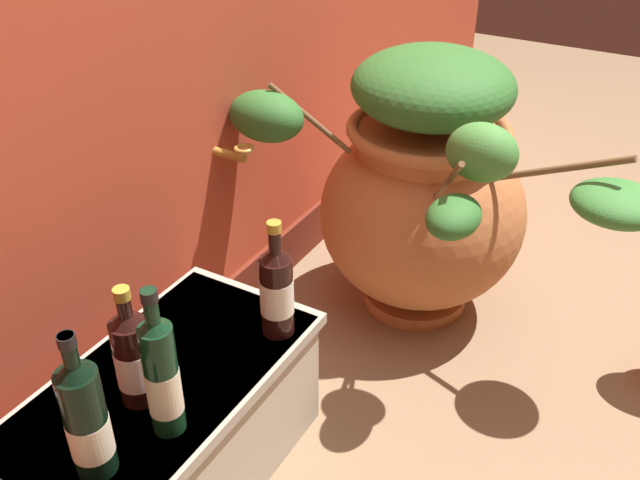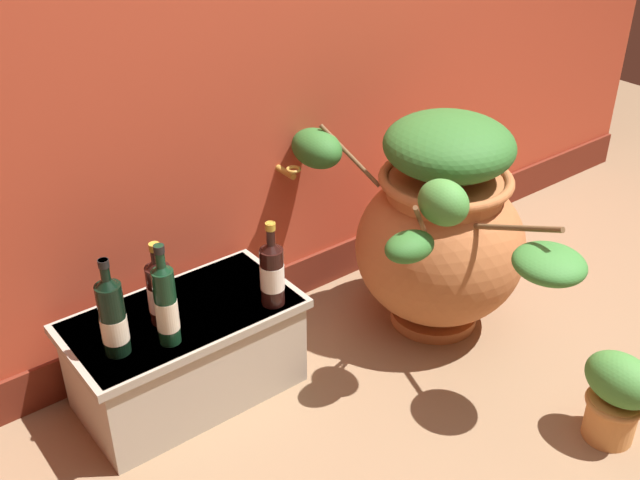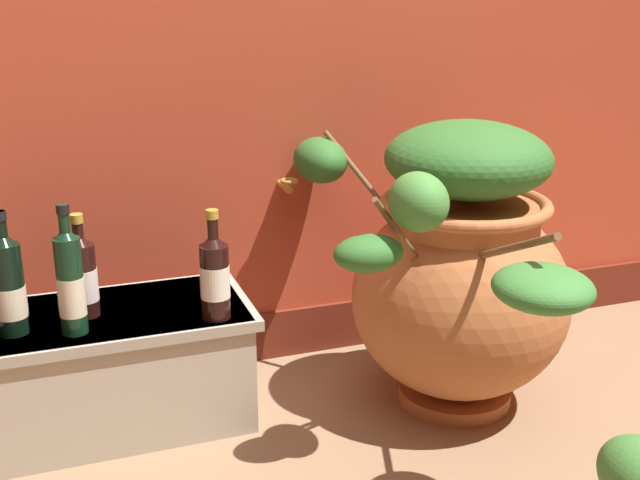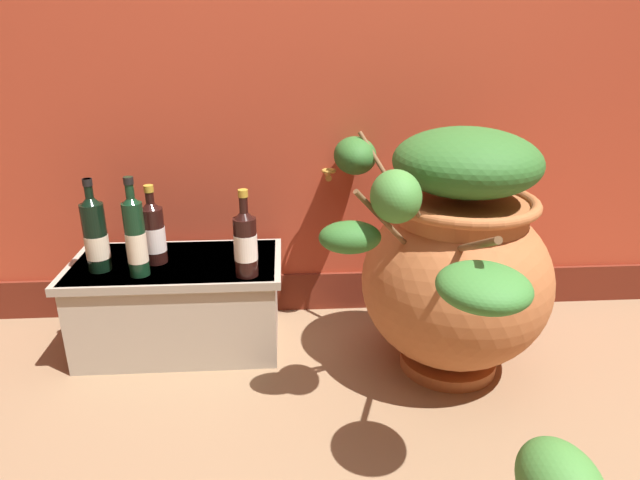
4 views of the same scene
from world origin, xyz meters
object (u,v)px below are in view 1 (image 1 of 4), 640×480
terracotta_urn (424,191)px  wine_bottle_right (133,355)px  wine_bottle_middle (162,374)px  wine_bottle_left (86,417)px  wine_bottle_back (277,288)px

terracotta_urn → wine_bottle_right: (-1.04, 0.22, 0.04)m
wine_bottle_middle → terracotta_urn: bearing=-5.9°
wine_bottle_left → wine_bottle_back: bearing=-8.7°
wine_bottle_left → wine_bottle_right: wine_bottle_left is taller
wine_bottle_right → wine_bottle_left: bearing=-162.9°
wine_bottle_left → wine_bottle_middle: 0.16m
wine_bottle_back → wine_bottle_left: bearing=171.3°
terracotta_urn → wine_bottle_left: terracotta_urn is taller
terracotta_urn → wine_bottle_back: (-0.70, 0.08, 0.05)m
wine_bottle_left → wine_bottle_back: size_ratio=1.08×
wine_bottle_left → wine_bottle_right: bearing=17.1°
terracotta_urn → wine_bottle_left: bearing=172.4°
terracotta_urn → wine_bottle_middle: 1.08m
terracotta_urn → wine_bottle_right: 1.06m
terracotta_urn → wine_bottle_back: size_ratio=3.74×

